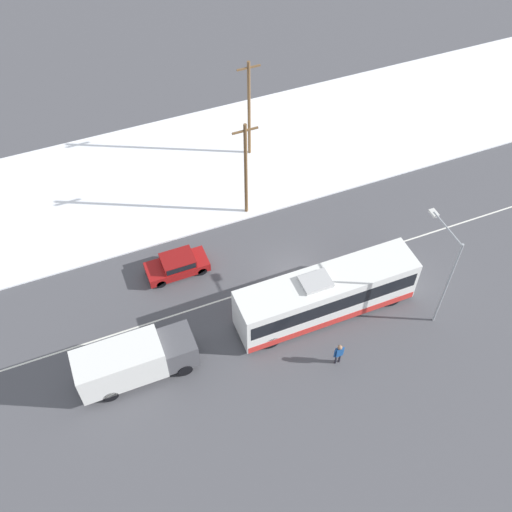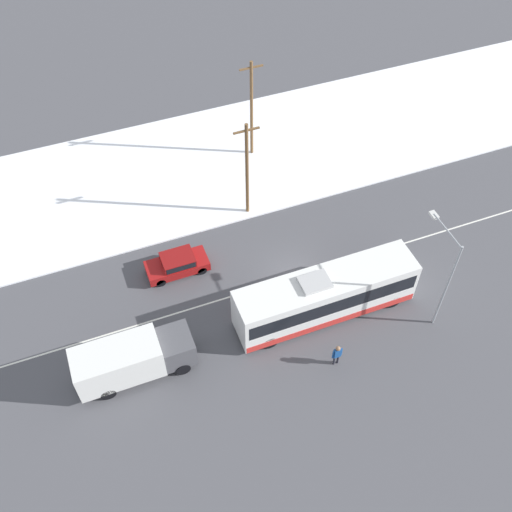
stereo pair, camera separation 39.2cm
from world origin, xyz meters
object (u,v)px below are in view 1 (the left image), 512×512
(city_bus, at_px, (326,295))
(pedestrian_at_stop, at_px, (339,352))
(sedan_car, at_px, (177,264))
(utility_pole_roadside, at_px, (246,169))
(streetlamp, at_px, (445,266))
(utility_pole_snowlot, at_px, (249,109))
(box_truck, at_px, (133,361))

(city_bus, height_order, pedestrian_at_stop, city_bus)
(sedan_car, relative_size, utility_pole_roadside, 0.52)
(sedan_car, height_order, streetlamp, streetlamp)
(pedestrian_at_stop, bearing_deg, utility_pole_snowlot, 83.68)
(pedestrian_at_stop, distance_m, utility_pole_roadside, 14.11)
(pedestrian_at_stop, xyz_separation_m, utility_pole_roadside, (-0.44, 13.77, 3.04))
(city_bus, bearing_deg, utility_pole_snowlot, 85.43)
(pedestrian_at_stop, xyz_separation_m, streetlamp, (7.01, 1.11, 3.54))
(city_bus, relative_size, utility_pole_roadside, 1.45)
(box_truck, height_order, utility_pole_roadside, utility_pole_roadside)
(streetlamp, distance_m, utility_pole_roadside, 14.70)
(pedestrian_at_stop, relative_size, streetlamp, 0.25)
(city_bus, xyz_separation_m, utility_pole_snowlot, (1.30, 16.20, 2.58))
(city_bus, distance_m, utility_pole_snowlot, 16.46)
(utility_pole_roadside, bearing_deg, box_truck, -137.08)
(city_bus, relative_size, pedestrian_at_stop, 6.39)
(utility_pole_roadside, bearing_deg, sedan_car, -150.66)
(utility_pole_snowlot, bearing_deg, box_truck, -129.86)
(city_bus, height_order, utility_pole_roadside, utility_pole_roadside)
(sedan_car, bearing_deg, utility_pole_snowlot, -132.93)
(streetlamp, xyz_separation_m, utility_pole_roadside, (-7.45, 12.67, -0.51))
(box_truck, height_order, pedestrian_at_stop, box_truck)
(box_truck, xyz_separation_m, utility_pole_roadside, (10.86, 10.10, 2.57))
(city_bus, xyz_separation_m, streetlamp, (6.11, -2.54, 2.89))
(city_bus, height_order, box_truck, city_bus)
(streetlamp, bearing_deg, pedestrian_at_stop, -171.03)
(city_bus, bearing_deg, box_truck, 179.85)
(sedan_car, bearing_deg, pedestrian_at_stop, 123.43)
(pedestrian_at_stop, bearing_deg, utility_pole_roadside, 91.83)
(city_bus, height_order, sedan_car, city_bus)
(box_truck, bearing_deg, sedan_car, 55.22)
(city_bus, relative_size, utility_pole_snowlot, 1.38)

